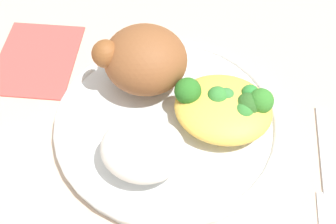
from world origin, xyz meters
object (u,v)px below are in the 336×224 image
rice_pile (143,149)px  mac_cheese_with_broccoli (226,106)px  plate (168,122)px  fork (325,168)px  roasted_chicken (143,59)px  napkin (37,58)px

rice_pile → mac_cheese_with_broccoli: bearing=-135.6°
plate → fork: bearing=173.3°
plate → mac_cheese_with_broccoli: 0.07m
roasted_chicken → napkin: size_ratio=0.81×
mac_cheese_with_broccoli → plate: bearing=13.6°
rice_pile → mac_cheese_with_broccoli: same height
fork → plate: bearing=-6.7°
roasted_chicken → fork: size_ratio=0.71×
rice_pile → mac_cheese_with_broccoli: (-0.07, -0.07, -0.00)m
fork → napkin: bearing=-14.1°
rice_pile → fork: bearing=-168.7°
plate → mac_cheese_with_broccoli: bearing=-166.4°
plate → napkin: plate is taller
rice_pile → fork: rice_pile is taller
napkin → roasted_chicken: bearing=171.2°
rice_pile → napkin: bearing=-36.6°
napkin → plate: bearing=159.3°
fork → rice_pile: bearing=11.3°
plate → rice_pile: size_ratio=2.97×
rice_pile → napkin: rice_pile is taller
roasted_chicken → rice_pile: roasted_chicken is taller
plate → mac_cheese_with_broccoli: size_ratio=2.34×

